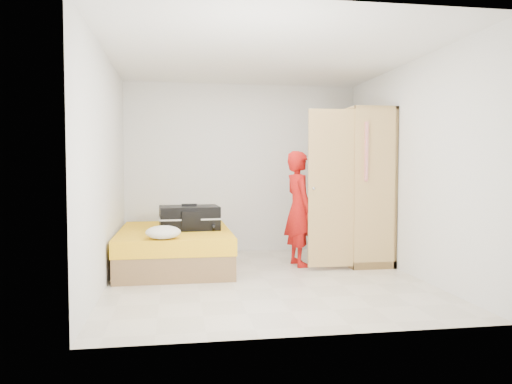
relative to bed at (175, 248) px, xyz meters
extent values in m
plane|color=beige|center=(1.05, -0.90, -0.25)|extent=(4.00, 4.00, 0.00)
plane|color=white|center=(1.05, -0.90, 2.35)|extent=(4.00, 4.00, 0.00)
cube|color=white|center=(1.05, 1.10, 1.05)|extent=(3.60, 0.02, 2.60)
cube|color=white|center=(1.05, -2.90, 1.05)|extent=(3.60, 0.02, 2.60)
cube|color=white|center=(-0.75, -0.90, 1.05)|extent=(0.02, 4.00, 2.60)
cube|color=white|center=(2.85, -0.90, 1.05)|extent=(0.02, 4.00, 2.60)
cube|color=brown|center=(0.00, 0.00, -0.10)|extent=(1.40, 2.00, 0.30)
cube|color=yellow|center=(0.00, 0.00, 0.15)|extent=(1.42, 2.02, 0.20)
cube|color=tan|center=(2.82, 0.00, 0.80)|extent=(0.04, 1.20, 2.10)
cube|color=tan|center=(2.55, -0.58, 0.80)|extent=(0.58, 0.04, 2.10)
cube|color=tan|center=(2.55, 0.58, 0.80)|extent=(0.58, 0.04, 2.10)
cube|color=tan|center=(2.55, 0.00, 1.83)|extent=(0.58, 1.20, 0.04)
cube|color=tan|center=(2.55, 0.00, -0.20)|extent=(0.58, 1.20, 0.10)
cube|color=tan|center=(2.28, 0.30, 0.80)|extent=(0.04, 0.59, 2.00)
cube|color=tan|center=(1.97, -0.55, 0.80)|extent=(0.59, 0.06, 2.00)
cylinder|color=#B2B2B7|center=(2.55, 0.00, 1.67)|extent=(0.02, 1.10, 0.02)
imported|color=red|center=(1.64, -0.16, 0.51)|extent=(0.45, 0.61, 1.53)
cube|color=black|center=(0.19, -0.02, 0.40)|extent=(0.80, 0.59, 0.31)
cube|color=black|center=(0.19, -0.02, 0.57)|extent=(0.20, 0.07, 0.03)
ellipsoid|color=white|center=(-0.13, -0.87, 0.33)|extent=(0.40, 0.40, 0.15)
cube|color=white|center=(0.16, 0.85, 0.30)|extent=(0.56, 0.35, 0.09)
camera|label=1|loc=(0.02, -6.63, 1.08)|focal=35.00mm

